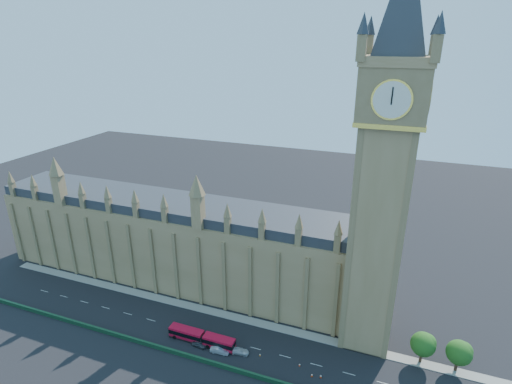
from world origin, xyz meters
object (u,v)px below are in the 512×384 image
(car_grey, at_px, (199,344))
(car_silver, at_px, (220,350))
(red_bus, at_px, (202,338))
(car_white, at_px, (239,351))

(car_grey, xyz_separation_m, car_silver, (5.94, -0.13, 0.13))
(car_grey, bearing_deg, car_silver, -87.43)
(red_bus, distance_m, car_silver, 6.23)
(car_silver, relative_size, car_white, 0.99)
(car_white, bearing_deg, car_grey, 89.82)
(red_bus, distance_m, car_grey, 1.79)
(car_silver, bearing_deg, car_white, -76.08)
(red_bus, xyz_separation_m, car_silver, (5.96, -1.63, -0.85))
(car_silver, distance_m, car_white, 5.02)
(red_bus, bearing_deg, car_grey, -89.17)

